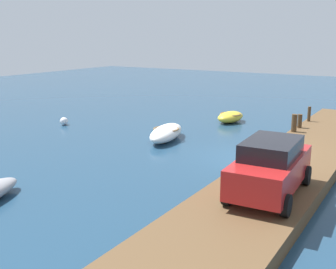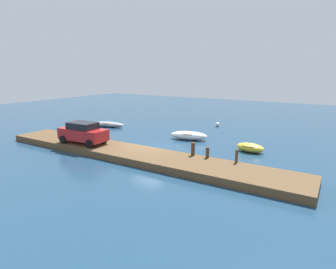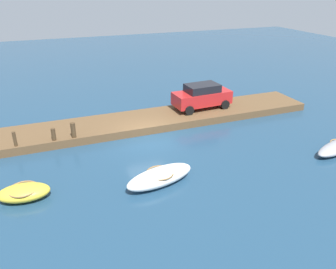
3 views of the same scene
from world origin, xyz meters
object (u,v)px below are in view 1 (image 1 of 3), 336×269
(mooring_post_west, at_px, (294,123))
(marker_buoy, at_px, (64,121))
(dinghy_yellow, at_px, (230,117))
(mooring_post_mid_east, at_px, (309,114))
(rowboat_white, at_px, (166,133))
(parked_car, at_px, (271,166))
(mooring_post_mid_west, at_px, (300,121))

(mooring_post_west, distance_m, marker_buoy, 13.39)
(dinghy_yellow, height_order, mooring_post_mid_east, mooring_post_mid_east)
(dinghy_yellow, xyz_separation_m, mooring_post_mid_east, (0.40, -4.67, 0.57))
(rowboat_white, bearing_deg, dinghy_yellow, -22.42)
(dinghy_yellow, distance_m, parked_car, 13.48)
(mooring_post_west, height_order, parked_car, parked_car)
(rowboat_white, bearing_deg, mooring_post_west, -72.96)
(parked_car, bearing_deg, mooring_post_mid_east, 4.90)
(mooring_post_mid_east, bearing_deg, mooring_post_west, 180.00)
(dinghy_yellow, bearing_deg, mooring_post_mid_west, -102.01)
(marker_buoy, bearing_deg, rowboat_white, -89.55)
(rowboat_white, relative_size, mooring_post_mid_east, 4.35)
(rowboat_white, distance_m, mooring_post_mid_east, 8.57)
(marker_buoy, bearing_deg, mooring_post_west, -75.58)
(mooring_post_mid_west, height_order, marker_buoy, mooring_post_mid_west)
(mooring_post_west, xyz_separation_m, mooring_post_mid_west, (1.10, 0.00, -0.09))
(rowboat_white, relative_size, marker_buoy, 7.72)
(rowboat_white, relative_size, mooring_post_mid_west, 5.08)
(dinghy_yellow, distance_m, mooring_post_mid_west, 4.97)
(dinghy_yellow, relative_size, marker_buoy, 4.95)
(parked_car, relative_size, marker_buoy, 8.70)
(mooring_post_mid_east, xyz_separation_m, marker_buoy, (-6.45, 12.95, -0.69))
(rowboat_white, distance_m, parked_car, 9.47)
(mooring_post_west, relative_size, marker_buoy, 1.89)
(mooring_post_mid_west, bearing_deg, dinghy_yellow, 70.83)
(mooring_post_mid_west, xyz_separation_m, marker_buoy, (-4.43, 12.95, -0.62))
(dinghy_yellow, bearing_deg, marker_buoy, 133.36)
(mooring_post_mid_east, relative_size, parked_car, 0.20)
(rowboat_white, xyz_separation_m, marker_buoy, (-0.06, 7.27, -0.16))
(mooring_post_mid_east, bearing_deg, marker_buoy, 116.50)
(dinghy_yellow, xyz_separation_m, parked_car, (-11.82, -6.40, 1.04))
(mooring_post_west, height_order, mooring_post_mid_west, mooring_post_west)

